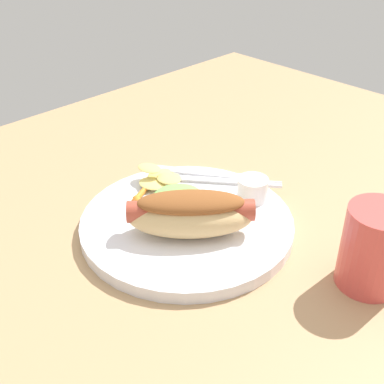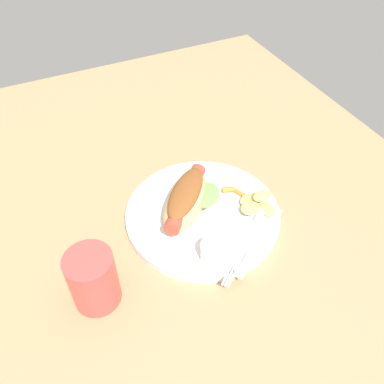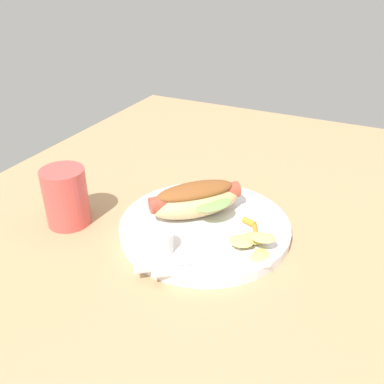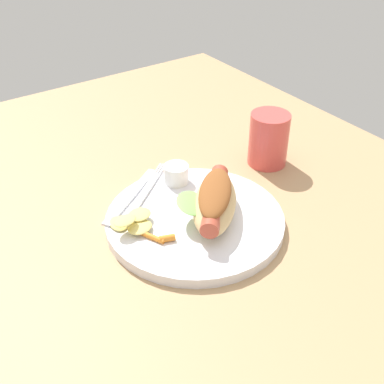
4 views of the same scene
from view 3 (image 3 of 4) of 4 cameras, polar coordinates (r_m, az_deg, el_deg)
name	(u,v)px [view 3 (image 3 of 4)]	position (r cm, az deg, el deg)	size (l,w,h in cm)	color
ground_plane	(205,236)	(66.82, 1.71, -5.95)	(120.00, 90.00, 1.80)	tan
plate	(202,227)	(65.90, 1.31, -4.71)	(26.51, 26.51, 1.60)	white
hot_dog	(196,199)	(65.97, 0.54, -0.95)	(14.96, 14.52, 5.36)	#DBB77A
sauce_ramekin	(159,242)	(58.90, -4.50, -6.74)	(4.04, 4.04, 3.03)	white
fork	(199,261)	(57.50, 0.93, -9.33)	(11.54, 14.06, 0.40)	silver
knife	(211,268)	(56.41, 2.63, -10.29)	(15.84, 1.40, 0.36)	silver
chips_pile	(253,243)	(59.95, 8.34, -6.86)	(7.13, 6.86, 2.31)	#DFCB6D
carrot_garnish	(252,226)	(64.42, 8.19, -4.62)	(4.25, 3.83, 0.98)	orange
drinking_cup	(66,197)	(68.87, -16.76, -0.63)	(6.86, 6.86, 9.43)	#D84C47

